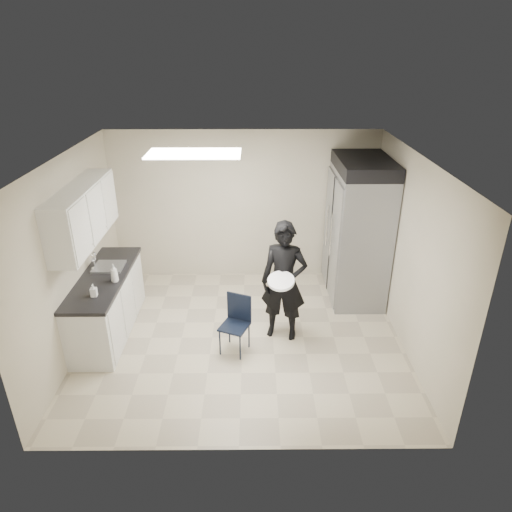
{
  "coord_description": "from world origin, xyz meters",
  "views": [
    {
      "loc": [
        0.15,
        -5.45,
        3.88
      ],
      "look_at": [
        0.2,
        0.2,
        1.21
      ],
      "focal_mm": 32.0,
      "sensor_mm": 36.0,
      "label": 1
    }
  ],
  "objects_px": {
    "folding_chair": "(234,327)",
    "man_tuxedo": "(284,282)",
    "commercial_fridge": "(357,236)",
    "lower_counter": "(107,305)"
  },
  "relations": [
    {
      "from": "folding_chair",
      "to": "commercial_fridge",
      "type": "bearing_deg",
      "value": 62.19
    },
    {
      "from": "commercial_fridge",
      "to": "man_tuxedo",
      "type": "height_order",
      "value": "commercial_fridge"
    },
    {
      "from": "commercial_fridge",
      "to": "man_tuxedo",
      "type": "bearing_deg",
      "value": -136.16
    },
    {
      "from": "folding_chair",
      "to": "man_tuxedo",
      "type": "bearing_deg",
      "value": 52.2
    },
    {
      "from": "lower_counter",
      "to": "commercial_fridge",
      "type": "bearing_deg",
      "value": 15.88
    },
    {
      "from": "lower_counter",
      "to": "folding_chair",
      "type": "height_order",
      "value": "lower_counter"
    },
    {
      "from": "lower_counter",
      "to": "commercial_fridge",
      "type": "relative_size",
      "value": 0.9
    },
    {
      "from": "commercial_fridge",
      "to": "folding_chair",
      "type": "distance_m",
      "value": 2.58
    },
    {
      "from": "man_tuxedo",
      "to": "commercial_fridge",
      "type": "bearing_deg",
      "value": 57.08
    },
    {
      "from": "commercial_fridge",
      "to": "folding_chair",
      "type": "relative_size",
      "value": 2.65
    }
  ]
}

